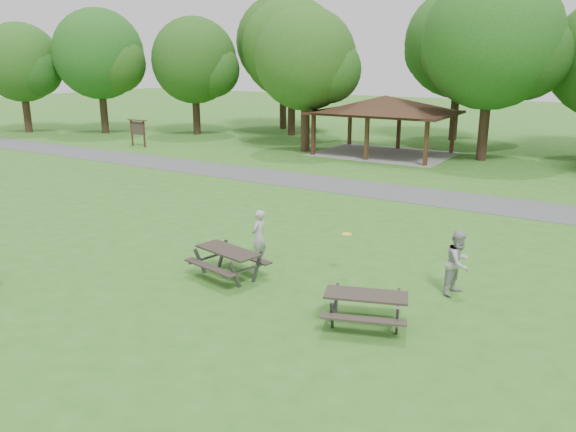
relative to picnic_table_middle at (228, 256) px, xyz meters
The scene contains 17 objects.
ground 1.77m from the picnic_table_middle, 107.82° to the right, with size 160.00×160.00×0.00m, color #306A1E.
asphalt_path 12.45m from the picnic_table_middle, 92.33° to the left, with size 120.00×3.20×0.02m, color #4D4D4F.
pavilion 23.00m from the picnic_table_middle, 101.36° to the left, with size 8.60×7.01×3.76m.
notice_board 26.28m from the picnic_table_middle, 141.30° to the left, with size 1.60×0.30×1.88m.
tree_row_a 35.44m from the picnic_table_middle, 144.26° to the left, with size 7.56×7.20×9.97m.
tree_row_b 32.53m from the picnic_table_middle, 131.81° to the left, with size 7.14×6.80×9.28m.
tree_row_c 31.56m from the picnic_table_middle, 117.69° to the left, with size 8.19×7.80×10.67m.
tree_row_d 23.54m from the picnic_table_middle, 114.22° to the left, with size 6.93×6.60×9.27m.
tree_row_e 24.30m from the picnic_table_middle, 86.11° to the left, with size 8.40×8.00×11.02m.
tree_deep_a 36.10m from the picnic_table_middle, 119.35° to the left, with size 8.40×8.00×11.38m.
tree_deep_b 32.16m from the picnic_table_middle, 94.38° to the left, with size 8.40×8.00×11.13m.
tree_flank_left 38.91m from the picnic_table_middle, 153.12° to the left, with size 6.72×6.40×8.93m.
picnic_table_middle is the anchor object (origin of this frame).
picnic_table_far 4.60m from the picnic_table_middle, ahead, with size 2.28×2.05×0.82m.
frisbee_in_flight 3.40m from the picnic_table_middle, 33.65° to the left, with size 0.37×0.37×0.02m.
frisbee_thrower 1.52m from the picnic_table_middle, 89.14° to the left, with size 0.60×0.39×1.63m, color #ACADAF.
frisbee_catcher 6.24m from the picnic_table_middle, 21.03° to the left, with size 0.84×0.65×1.72m, color #A4A4A7.
Camera 1 is at (9.72, -10.22, 5.97)m, focal length 35.00 mm.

